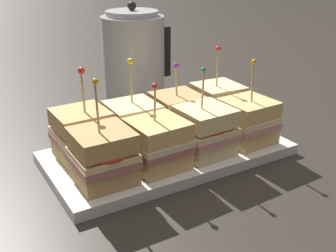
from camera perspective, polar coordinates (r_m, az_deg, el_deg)
name	(u,v)px	position (r m, az deg, el deg)	size (l,w,h in m)	color
ground_plane	(168,158)	(0.74, 0.00, -4.30)	(6.00, 6.00, 0.00)	#2D2823
serving_platter	(168,153)	(0.74, 0.00, -3.67)	(0.41, 0.21, 0.02)	silver
sandwich_front_far_left	(103,156)	(0.62, -8.80, -4.08)	(0.09, 0.09, 0.16)	tan
sandwich_front_center_left	(158,144)	(0.66, -1.40, -2.41)	(0.09, 0.09, 0.14)	tan
sandwich_front_center_right	(205,131)	(0.70, 5.01, -0.66)	(0.09, 0.09, 0.15)	beige
sandwich_front_far_right	(248,121)	(0.76, 10.72, 0.70)	(0.09, 0.09, 0.15)	tan
sandwich_back_far_left	(82,134)	(0.70, -11.58, -1.06)	(0.09, 0.09, 0.15)	tan
sandwich_back_center_left	(133,124)	(0.73, -4.81, 0.24)	(0.09, 0.09, 0.15)	beige
sandwich_back_center_right	(177,114)	(0.78, 1.21, 1.61)	(0.09, 0.09, 0.14)	tan
sandwich_back_far_right	(218,105)	(0.82, 6.73, 2.84)	(0.09, 0.09, 0.16)	beige
kettle_steel	(134,58)	(1.00, -4.65, 9.22)	(0.17, 0.14, 0.23)	#B7BABF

